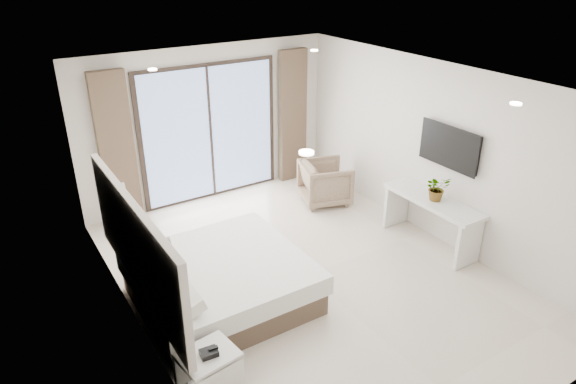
{
  "coord_description": "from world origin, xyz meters",
  "views": [
    {
      "loc": [
        -3.43,
        -4.88,
        4.12
      ],
      "look_at": [
        -0.07,
        0.4,
        1.14
      ],
      "focal_mm": 32.0,
      "sensor_mm": 36.0,
      "label": 1
    }
  ],
  "objects_px": {
    "armchair": "(325,181)",
    "bed": "(220,282)",
    "nightstand": "(209,373)",
    "console_desk": "(432,211)"
  },
  "relations": [
    {
      "from": "nightstand",
      "to": "armchair",
      "type": "relative_size",
      "value": 0.74
    },
    {
      "from": "nightstand",
      "to": "console_desk",
      "type": "bearing_deg",
      "value": 5.01
    },
    {
      "from": "nightstand",
      "to": "armchair",
      "type": "xyz_separation_m",
      "value": [
        3.57,
        2.92,
        0.16
      ]
    },
    {
      "from": "bed",
      "to": "armchair",
      "type": "distance_m",
      "value": 3.27
    },
    {
      "from": "armchair",
      "to": "nightstand",
      "type": "bearing_deg",
      "value": 146.81
    },
    {
      "from": "armchair",
      "to": "bed",
      "type": "bearing_deg",
      "value": 137.36
    },
    {
      "from": "nightstand",
      "to": "armchair",
      "type": "height_order",
      "value": "armchair"
    },
    {
      "from": "bed",
      "to": "console_desk",
      "type": "bearing_deg",
      "value": -6.88
    },
    {
      "from": "console_desk",
      "to": "bed",
      "type": "bearing_deg",
      "value": 173.12
    },
    {
      "from": "bed",
      "to": "armchair",
      "type": "relative_size",
      "value": 2.5
    }
  ]
}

